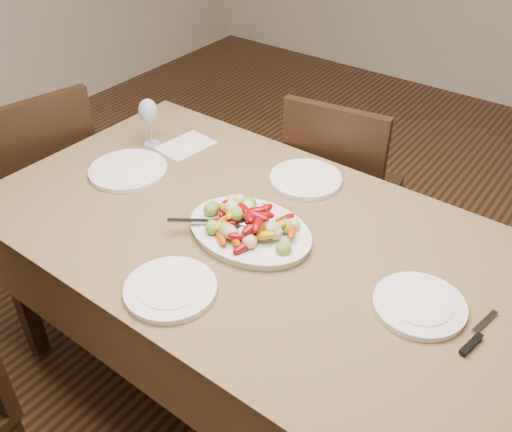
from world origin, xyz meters
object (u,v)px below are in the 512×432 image
object	(u,v)px
chair_left	(40,184)
serving_platter	(250,232)
wine_glass	(149,121)
plate_far	(306,179)
chair_far	(344,189)
plate_right	(419,305)
plate_near	(171,289)
dining_table	(256,315)
plate_left	(128,170)

from	to	relation	value
chair_left	serving_platter	world-z (taller)	chair_left
serving_platter	wine_glass	bearing A→B (deg)	160.37
serving_platter	plate_far	world-z (taller)	serving_platter
chair_far	plate_far	bearing A→B (deg)	88.57
chair_far	plate_right	size ratio (longest dim) A/B	3.79
chair_left	wine_glass	distance (m)	0.69
plate_near	wine_glass	xyz separation A→B (m)	(-0.64, 0.57, 0.09)
serving_platter	plate_far	bearing A→B (deg)	94.20
dining_table	wine_glass	bearing A→B (deg)	162.57
serving_platter	wine_glass	world-z (taller)	wine_glass
plate_left	plate_far	world-z (taller)	same
chair_left	plate_near	world-z (taller)	chair_left
plate_right	wine_glass	world-z (taller)	wine_glass
plate_near	wine_glass	size ratio (longest dim) A/B	1.27
chair_left	plate_left	size ratio (longest dim) A/B	3.32
dining_table	plate_far	distance (m)	0.52
chair_far	plate_far	xyz separation A→B (m)	(0.05, -0.43, 0.29)
plate_right	plate_near	bearing A→B (deg)	-148.85
plate_far	plate_near	world-z (taller)	same
plate_left	plate_far	size ratio (longest dim) A/B	1.10
dining_table	plate_near	xyz separation A→B (m)	(-0.03, -0.36, 0.39)
serving_platter	plate_left	world-z (taller)	serving_platter
wine_glass	plate_far	bearing A→B (deg)	11.72
plate_right	plate_far	world-z (taller)	same
wine_glass	chair_left	bearing A→B (deg)	-158.44
dining_table	plate_left	bearing A→B (deg)	179.39
plate_far	chair_left	bearing A→B (deg)	-163.67
plate_far	wine_glass	xyz separation A→B (m)	(-0.64, -0.13, 0.09)
plate_left	chair_left	bearing A→B (deg)	-179.33
serving_platter	plate_right	bearing A→B (deg)	1.96
chair_left	wine_glass	bearing A→B (deg)	124.15
plate_left	wine_glass	distance (m)	0.24
plate_left	serving_platter	bearing A→B (deg)	-3.27
chair_left	plate_far	bearing A→B (deg)	118.92
serving_platter	plate_near	bearing A→B (deg)	-94.43
chair_far	dining_table	bearing A→B (deg)	87.85
chair_far	plate_right	xyz separation A→B (m)	(0.64, -0.78, 0.29)
plate_near	wine_glass	world-z (taller)	wine_glass
plate_right	wine_glass	bearing A→B (deg)	169.89
plate_left	plate_right	world-z (taller)	same
dining_table	plate_right	bearing A→B (deg)	-0.83
chair_far	serving_platter	distance (m)	0.85
dining_table	chair_far	xyz separation A→B (m)	(-0.08, 0.77, 0.10)
chair_left	serving_platter	distance (m)	1.24
plate_far	chair_far	bearing A→B (deg)	96.84
dining_table	chair_left	size ratio (longest dim) A/B	1.94
serving_platter	plate_right	size ratio (longest dim) A/B	1.61
plate_right	plate_far	bearing A→B (deg)	149.09
plate_left	plate_right	bearing A→B (deg)	-0.72
plate_left	wine_glass	bearing A→B (deg)	111.65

